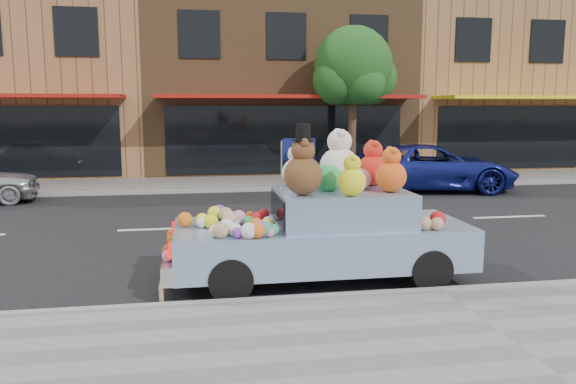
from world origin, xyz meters
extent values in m
plane|color=black|center=(0.00, 0.00, 0.00)|extent=(120.00, 120.00, 0.00)
cube|color=gray|center=(0.00, -6.50, 0.06)|extent=(60.00, 3.00, 0.12)
cube|color=gray|center=(0.00, 6.50, 0.06)|extent=(60.00, 3.00, 0.12)
cube|color=gray|center=(0.00, -5.00, 0.07)|extent=(60.00, 0.12, 0.13)
cube|color=gray|center=(0.00, 5.00, 0.07)|extent=(60.00, 0.12, 0.13)
cube|color=#97673F|center=(-10.00, 12.00, 3.50)|extent=(10.00, 8.00, 7.00)
cube|color=black|center=(-7.00, 7.98, 5.00)|extent=(1.40, 0.06, 1.60)
cube|color=brown|center=(0.00, 12.00, 3.50)|extent=(10.00, 8.00, 7.00)
cube|color=black|center=(0.00, 7.98, 1.40)|extent=(8.50, 0.06, 2.40)
cube|color=#A3160F|center=(0.00, 7.10, 2.90)|extent=(9.00, 1.80, 0.12)
cube|color=black|center=(-3.00, 7.98, 5.00)|extent=(1.40, 0.06, 1.60)
cube|color=black|center=(0.00, 7.98, 5.00)|extent=(1.40, 0.06, 1.60)
cube|color=black|center=(3.00, 7.98, 5.00)|extent=(1.40, 0.06, 1.60)
cube|color=#97673F|center=(10.00, 12.00, 3.50)|extent=(10.00, 8.00, 7.00)
cube|color=#332D2B|center=(10.00, 12.00, 7.15)|extent=(10.00, 8.00, 0.30)
cube|color=black|center=(10.00, 7.98, 1.40)|extent=(8.50, 0.06, 2.40)
cube|color=yellow|center=(10.00, 7.10, 2.90)|extent=(9.00, 1.80, 0.12)
cube|color=black|center=(7.00, 7.98, 5.00)|extent=(1.40, 0.06, 1.60)
cube|color=black|center=(10.00, 7.98, 5.00)|extent=(1.40, 0.06, 1.60)
cylinder|color=#38281C|center=(2.00, 6.50, 1.60)|extent=(0.28, 0.28, 3.20)
sphere|color=#154C19|center=(2.00, 6.50, 3.92)|extent=(2.60, 2.60, 2.60)
sphere|color=#154C19|center=(2.70, 6.80, 3.52)|extent=(1.80, 1.80, 1.80)
sphere|color=#154C19|center=(1.40, 6.30, 3.42)|extent=(1.60, 1.60, 1.60)
sphere|color=#154C19|center=(2.20, 5.90, 3.32)|extent=(1.40, 1.40, 1.40)
sphere|color=#154C19|center=(1.70, 7.10, 3.62)|extent=(1.60, 1.60, 1.60)
imported|color=navy|center=(3.93, 4.33, 0.71)|extent=(5.44, 3.18, 1.42)
cylinder|color=black|center=(-0.04, -4.73, 0.30)|extent=(0.60, 0.20, 0.60)
cylinder|color=black|center=(-0.04, -3.17, 0.30)|extent=(0.60, 0.20, 0.60)
cylinder|color=black|center=(-2.84, -4.72, 0.30)|extent=(0.60, 0.20, 0.60)
cylinder|color=black|center=(-2.84, -3.16, 0.30)|extent=(0.60, 0.20, 0.60)
cube|color=#88A3CB|center=(-1.44, -3.95, 0.55)|extent=(4.31, 1.71, 0.60)
cube|color=#88A3CB|center=(-1.14, -3.95, 1.10)|extent=(1.90, 1.51, 0.50)
cube|color=silver|center=(-3.66, -3.94, 0.40)|extent=(0.17, 1.78, 0.26)
cube|color=red|center=(-3.61, -4.62, 0.72)|extent=(0.06, 0.28, 0.16)
cube|color=red|center=(-3.61, -3.26, 0.72)|extent=(0.06, 0.28, 0.16)
cube|color=black|center=(-2.09, -3.94, 1.10)|extent=(0.04, 1.30, 0.40)
sphere|color=#553218|center=(-1.79, -4.30, 1.62)|extent=(0.55, 0.55, 0.55)
sphere|color=#553218|center=(-1.79, -4.30, 1.97)|extent=(0.34, 0.34, 0.34)
sphere|color=#553218|center=(-1.79, -4.41, 2.08)|extent=(0.13, 0.13, 0.13)
sphere|color=#553218|center=(-1.79, -4.18, 2.08)|extent=(0.13, 0.13, 0.13)
cylinder|color=black|center=(-1.79, -4.30, 2.12)|extent=(0.32, 0.32, 0.02)
cylinder|color=black|center=(-1.79, -4.30, 2.23)|extent=(0.20, 0.20, 0.22)
sphere|color=#F4E4C2|center=(-1.09, -3.60, 1.65)|extent=(0.61, 0.61, 0.61)
sphere|color=#F4E4C2|center=(-1.09, -3.60, 2.05)|extent=(0.38, 0.38, 0.38)
sphere|color=#F4E4C2|center=(-1.09, -3.73, 2.17)|extent=(0.14, 0.14, 0.14)
sphere|color=#F4E4C2|center=(-1.09, -3.47, 2.17)|extent=(0.14, 0.14, 0.14)
sphere|color=#DC4B14|center=(-0.49, -4.25, 1.57)|extent=(0.45, 0.45, 0.45)
sphere|color=#DC4B14|center=(-0.49, -4.25, 1.86)|extent=(0.28, 0.28, 0.28)
sphere|color=#DC4B14|center=(-0.49, -4.35, 1.95)|extent=(0.11, 0.11, 0.11)
sphere|color=#DC4B14|center=(-0.49, -4.15, 1.95)|extent=(0.11, 0.11, 0.11)
sphere|color=red|center=(-0.54, -3.55, 1.59)|extent=(0.49, 0.49, 0.49)
sphere|color=red|center=(-0.54, -3.55, 1.91)|extent=(0.30, 0.30, 0.30)
sphere|color=red|center=(-0.54, -3.65, 2.00)|extent=(0.11, 0.11, 0.11)
sphere|color=red|center=(-0.54, -3.44, 2.00)|extent=(0.11, 0.11, 0.11)
sphere|color=white|center=(-1.74, -3.50, 1.57)|extent=(0.44, 0.44, 0.44)
sphere|color=white|center=(-1.74, -3.50, 1.85)|extent=(0.27, 0.27, 0.27)
sphere|color=white|center=(-1.74, -3.59, 1.94)|extent=(0.10, 0.10, 0.10)
sphere|color=white|center=(-1.74, -3.40, 1.94)|extent=(0.10, 0.10, 0.10)
sphere|color=yellow|center=(-1.14, -4.50, 1.55)|extent=(0.39, 0.39, 0.39)
sphere|color=yellow|center=(-1.14, -4.50, 1.80)|extent=(0.24, 0.24, 0.24)
sphere|color=yellow|center=(-1.14, -4.58, 1.88)|extent=(0.09, 0.09, 0.09)
sphere|color=yellow|center=(-1.14, -4.41, 1.88)|extent=(0.09, 0.09, 0.09)
sphere|color=#278F47|center=(-1.34, -3.95, 1.53)|extent=(0.40, 0.40, 0.40)
sphere|color=#CD668E|center=(-0.84, -3.90, 1.50)|extent=(0.32, 0.32, 0.32)
sphere|color=beige|center=(-3.03, -4.55, 0.93)|extent=(0.17, 0.17, 0.17)
sphere|color=#A5835A|center=(-3.02, -3.83, 0.92)|extent=(0.14, 0.14, 0.14)
sphere|color=#278F47|center=(-2.24, -4.56, 0.93)|extent=(0.15, 0.15, 0.15)
sphere|color=yellow|center=(-3.08, -3.96, 0.94)|extent=(0.18, 0.18, 0.18)
sphere|color=purple|center=(-2.91, -3.27, 0.96)|extent=(0.21, 0.21, 0.21)
sphere|color=#C76012|center=(-2.48, -4.71, 0.96)|extent=(0.21, 0.21, 0.21)
sphere|color=#A91214|center=(-2.25, -3.51, 0.94)|extent=(0.17, 0.17, 0.17)
sphere|color=yellow|center=(-3.06, -3.99, 0.95)|extent=(0.20, 0.20, 0.20)
sphere|color=#A5835A|center=(-2.95, -4.62, 0.95)|extent=(0.21, 0.21, 0.21)
sphere|color=purple|center=(-2.42, -4.64, 0.96)|extent=(0.22, 0.22, 0.22)
sphere|color=purple|center=(-2.73, -4.66, 0.93)|extent=(0.15, 0.15, 0.15)
sphere|color=#278F47|center=(-2.87, -3.42, 0.94)|extent=(0.18, 0.18, 0.18)
sphere|color=silver|center=(-2.27, -4.23, 0.95)|extent=(0.19, 0.19, 0.19)
sphere|color=silver|center=(-2.76, -4.54, 0.94)|extent=(0.18, 0.18, 0.18)
sphere|color=silver|center=(-2.72, -3.86, 0.92)|extent=(0.15, 0.15, 0.15)
sphere|color=#C76012|center=(-2.45, -3.46, 0.92)|extent=(0.14, 0.14, 0.14)
sphere|color=yellow|center=(-2.99, -3.40, 0.96)|extent=(0.21, 0.21, 0.21)
sphere|color=yellow|center=(-3.19, -3.84, 0.95)|extent=(0.20, 0.20, 0.20)
sphere|color=#CD668E|center=(-2.65, -3.80, 0.96)|extent=(0.22, 0.22, 0.22)
sphere|color=yellow|center=(-2.30, -4.36, 0.94)|extent=(0.19, 0.19, 0.19)
sphere|color=silver|center=(-3.20, -3.93, 0.93)|extent=(0.15, 0.15, 0.15)
sphere|color=silver|center=(-2.59, -4.72, 0.96)|extent=(0.22, 0.22, 0.22)
sphere|color=silver|center=(-2.42, -4.54, 0.92)|extent=(0.14, 0.14, 0.14)
sphere|color=#278F47|center=(-2.37, -4.63, 0.96)|extent=(0.21, 0.21, 0.21)
sphere|color=yellow|center=(-2.48, -4.68, 0.92)|extent=(0.14, 0.14, 0.14)
sphere|color=#C76012|center=(-2.44, -4.31, 0.95)|extent=(0.19, 0.19, 0.19)
sphere|color=#C76012|center=(-3.43, -3.82, 0.96)|extent=(0.22, 0.22, 0.22)
sphere|color=#A5835A|center=(-2.83, -3.52, 0.96)|extent=(0.21, 0.21, 0.21)
sphere|color=#A91214|center=(-2.39, -3.90, 0.95)|extent=(0.20, 0.20, 0.20)
sphere|color=silver|center=(-2.87, -4.41, 0.96)|extent=(0.22, 0.22, 0.22)
sphere|color=#CD668E|center=(-2.31, -4.67, 0.92)|extent=(0.14, 0.14, 0.14)
sphere|color=#278F47|center=(-2.52, -3.96, 0.93)|extent=(0.16, 0.16, 0.16)
sphere|color=#D8A88C|center=(-2.79, -3.89, 0.97)|extent=(0.22, 0.22, 0.22)
sphere|color=#C76012|center=(-3.66, -3.45, 0.59)|extent=(0.12, 0.12, 0.12)
sphere|color=#CD668E|center=(-3.66, -4.49, 0.61)|extent=(0.15, 0.15, 0.15)
sphere|color=#A91214|center=(-3.66, -4.39, 0.61)|extent=(0.16, 0.16, 0.16)
sphere|color=brown|center=(-3.66, -4.24, 0.62)|extent=(0.18, 0.18, 0.18)
sphere|color=#C76012|center=(-3.66, -3.19, 0.60)|extent=(0.15, 0.15, 0.15)
sphere|color=beige|center=(-3.66, -4.43, 0.60)|extent=(0.13, 0.13, 0.13)
sphere|color=#A5835A|center=(-0.10, -4.60, 0.95)|extent=(0.20, 0.20, 0.20)
sphere|color=purple|center=(-0.01, -3.28, 0.95)|extent=(0.20, 0.20, 0.20)
sphere|color=#A91214|center=(0.30, -4.13, 0.93)|extent=(0.16, 0.16, 0.16)
sphere|color=#278F47|center=(0.16, -3.43, 0.97)|extent=(0.25, 0.25, 0.25)
sphere|color=#A5835A|center=(0.07, -4.63, 0.94)|extent=(0.19, 0.19, 0.19)
sphere|color=#A91214|center=(0.18, -4.42, 0.97)|extent=(0.23, 0.23, 0.23)
cylinder|color=#997A54|center=(-3.74, -4.79, 0.17)|extent=(0.06, 0.06, 0.17)
sphere|color=#997A54|center=(-3.74, -4.79, 0.26)|extent=(0.07, 0.07, 0.07)
cylinder|color=#997A54|center=(-3.74, -4.66, 0.17)|extent=(0.06, 0.06, 0.17)
sphere|color=#997A54|center=(-3.74, -4.66, 0.26)|extent=(0.07, 0.07, 0.07)
cylinder|color=#997A54|center=(-3.74, -4.53, 0.17)|extent=(0.06, 0.06, 0.17)
sphere|color=#997A54|center=(-3.74, -4.53, 0.26)|extent=(0.07, 0.07, 0.07)
cylinder|color=#997A54|center=(-3.74, -4.40, 0.17)|extent=(0.06, 0.06, 0.17)
sphere|color=#997A54|center=(-3.74, -4.40, 0.26)|extent=(0.07, 0.07, 0.07)
cylinder|color=#997A54|center=(-3.74, -4.27, 0.17)|extent=(0.06, 0.06, 0.17)
sphere|color=#997A54|center=(-3.74, -4.27, 0.26)|extent=(0.07, 0.07, 0.07)
cylinder|color=#997A54|center=(-3.74, -4.14, 0.17)|extent=(0.06, 0.06, 0.17)
sphere|color=#997A54|center=(-3.74, -4.14, 0.26)|extent=(0.07, 0.07, 0.07)
cylinder|color=#997A54|center=(-3.74, -4.00, 0.17)|extent=(0.06, 0.06, 0.17)
sphere|color=#997A54|center=(-3.74, -4.00, 0.26)|extent=(0.07, 0.07, 0.07)
cylinder|color=#997A54|center=(-3.74, -3.87, 0.17)|extent=(0.06, 0.06, 0.17)
sphere|color=#997A54|center=(-3.74, -3.87, 0.26)|extent=(0.07, 0.07, 0.07)
cylinder|color=#997A54|center=(-3.74, -3.74, 0.17)|extent=(0.06, 0.06, 0.17)
sphere|color=#997A54|center=(-3.74, -3.74, 0.26)|extent=(0.07, 0.07, 0.07)
cylinder|color=#997A54|center=(-3.74, -3.61, 0.17)|extent=(0.06, 0.06, 0.17)
sphere|color=#997A54|center=(-3.74, -3.61, 0.26)|extent=(0.07, 0.07, 0.07)
cylinder|color=#997A54|center=(-3.74, -3.48, 0.17)|extent=(0.06, 0.06, 0.17)
sphere|color=#997A54|center=(-3.74, -3.48, 0.26)|extent=(0.07, 0.07, 0.07)
cylinder|color=#997A54|center=(-3.74, -3.35, 0.17)|extent=(0.06, 0.06, 0.17)
sphere|color=#997A54|center=(-3.74, -3.35, 0.26)|extent=(0.07, 0.07, 0.07)
cylinder|color=#997A54|center=(-3.74, -3.22, 0.17)|extent=(0.06, 0.06, 0.17)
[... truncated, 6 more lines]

